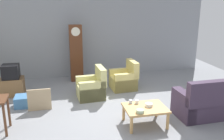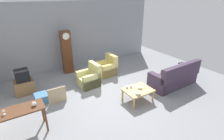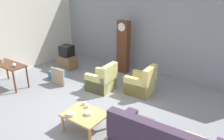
{
  "view_description": "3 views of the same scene",
  "coord_description": "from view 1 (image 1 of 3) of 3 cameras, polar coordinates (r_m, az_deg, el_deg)",
  "views": [
    {
      "loc": [
        -1.45,
        -5.64,
        2.83
      ],
      "look_at": [
        -0.02,
        0.79,
        0.95
      ],
      "focal_mm": 39.81,
      "sensor_mm": 36.0,
      "label": 1
    },
    {
      "loc": [
        -3.09,
        -4.64,
        3.49
      ],
      "look_at": [
        0.12,
        0.52,
        0.8
      ],
      "focal_mm": 27.87,
      "sensor_mm": 36.0,
      "label": 2
    },
    {
      "loc": [
        3.54,
        -3.93,
        3.32
      ],
      "look_at": [
        0.15,
        0.84,
        0.98
      ],
      "focal_mm": 35.77,
      "sensor_mm": 36.0,
      "label": 3
    }
  ],
  "objects": [
    {
      "name": "cup_white_porcelain",
      "position": [
        5.98,
        5.73,
        -7.27
      ],
      "size": [
        0.09,
        0.09,
        0.08
      ],
      "primitive_type": "cylinder",
      "color": "white",
      "rests_on": "coffee_table_wood"
    },
    {
      "name": "armchair_olive_near",
      "position": [
        7.38,
        -4.58,
        -4.1
      ],
      "size": [
        0.83,
        0.81,
        0.92
      ],
      "color": "#CCC67A",
      "rests_on": "ground_plane"
    },
    {
      "name": "storage_box_blue",
      "position": [
        7.26,
        -19.74,
        -6.72
      ],
      "size": [
        0.42,
        0.47,
        0.29
      ],
      "primitive_type": "cube",
      "color": "teal",
      "rests_on": "ground_plane"
    },
    {
      "name": "tv_crt",
      "position": [
        8.0,
        -22.25,
        -0.33
      ],
      "size": [
        0.48,
        0.44,
        0.42
      ],
      "primitive_type": "cube",
      "color": "black",
      "rests_on": "tv_stand_cabinet"
    },
    {
      "name": "framed_picture_leaning",
      "position": [
        6.81,
        -16.33,
        -6.58
      ],
      "size": [
        0.6,
        0.05,
        0.58
      ],
      "primitive_type": "cube",
      "color": "tan",
      "rests_on": "ground_plane"
    },
    {
      "name": "bowl_shallow_green",
      "position": [
        5.53,
        6.48,
        -9.36
      ],
      "size": [
        0.18,
        0.18,
        0.07
      ],
      "primitive_type": "cylinder",
      "color": "#B2C69E",
      "rests_on": "coffee_table_wood"
    },
    {
      "name": "bowl_white_stacked",
      "position": [
        5.86,
        8.48,
        -7.92
      ],
      "size": [
        0.18,
        0.18,
        0.07
      ],
      "primitive_type": "cylinder",
      "color": "white",
      "rests_on": "coffee_table_wood"
    },
    {
      "name": "coffee_table_wood",
      "position": [
        5.85,
        7.62,
        -8.98
      ],
      "size": [
        0.96,
        0.76,
        0.44
      ],
      "color": "tan",
      "rests_on": "ground_plane"
    },
    {
      "name": "tv_stand_cabinet",
      "position": [
        8.14,
        -21.9,
        -3.57
      ],
      "size": [
        0.68,
        0.52,
        0.54
      ],
      "primitive_type": "cube",
      "color": "brown",
      "rests_on": "ground_plane"
    },
    {
      "name": "garage_door_wall",
      "position": [
        9.43,
        -3.62,
        8.45
      ],
      "size": [
        8.4,
        0.16,
        3.2
      ],
      "primitive_type": "cube",
      "color": "gray",
      "rests_on": "ground_plane"
    },
    {
      "name": "ground_plane",
      "position": [
        6.47,
        1.72,
        -9.97
      ],
      "size": [
        10.4,
        10.4,
        0.0
      ],
      "primitive_type": "plane",
      "color": "gray"
    },
    {
      "name": "armchair_olive_far",
      "position": [
        8.1,
        2.88,
        -2.22
      ],
      "size": [
        0.83,
        0.8,
        0.92
      ],
      "color": "#DCC86F",
      "rests_on": "ground_plane"
    },
    {
      "name": "cup_blue_rimmed",
      "position": [
        5.97,
        4.3,
        -7.24
      ],
      "size": [
        0.08,
        0.08,
        0.09
      ],
      "primitive_type": "cylinder",
      "color": "silver",
      "rests_on": "coffee_table_wood"
    },
    {
      "name": "grandfather_clock",
      "position": [
        8.81,
        -8.24,
        3.84
      ],
      "size": [
        0.44,
        0.3,
        2.0
      ],
      "color": "#562D19",
      "rests_on": "ground_plane"
    },
    {
      "name": "couch_floral",
      "position": [
        6.79,
        23.21,
        -6.8
      ],
      "size": [
        2.12,
        0.94,
        1.04
      ],
      "color": "#423347",
      "rests_on": "ground_plane"
    }
  ]
}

